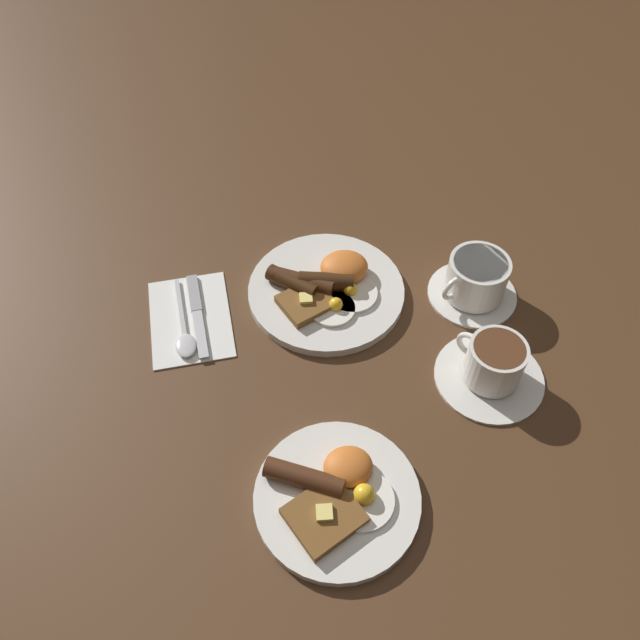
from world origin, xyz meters
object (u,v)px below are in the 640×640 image
object	(u,v)px
breakfast_plate_far	(336,495)
knife	(197,310)
breakfast_plate_near	(326,288)
spoon	(185,337)
teacup_near	(475,280)
teacup_far	(492,366)

from	to	relation	value
breakfast_plate_far	knife	size ratio (longest dim) A/B	1.24
breakfast_plate_near	spoon	size ratio (longest dim) A/B	1.55
breakfast_plate_near	breakfast_plate_far	bearing A→B (deg)	81.03
breakfast_plate_far	teacup_near	bearing A→B (deg)	-133.88
teacup_far	knife	xyz separation A→B (m)	(0.41, -0.20, -0.02)
breakfast_plate_near	teacup_near	xyz separation A→B (m)	(-0.23, 0.05, 0.02)
spoon	teacup_near	bearing A→B (deg)	87.28
breakfast_plate_near	teacup_near	world-z (taller)	teacup_near
teacup_far	knife	bearing A→B (deg)	-26.31
teacup_far	spoon	world-z (taller)	teacup_far
spoon	breakfast_plate_far	bearing A→B (deg)	27.56
breakfast_plate_far	teacup_near	xyz separation A→B (m)	(-0.28, -0.30, 0.02)
breakfast_plate_near	teacup_far	xyz separation A→B (m)	(-0.20, 0.20, 0.02)
teacup_near	spoon	distance (m)	0.46
breakfast_plate_near	spoon	bearing A→B (deg)	12.69
teacup_near	spoon	xyz separation A→B (m)	(0.46, 0.00, -0.03)
breakfast_plate_near	teacup_far	world-z (taller)	teacup_far
teacup_far	knife	size ratio (longest dim) A/B	0.93
breakfast_plate_near	breakfast_plate_far	xyz separation A→B (m)	(0.05, 0.34, -0.00)
teacup_far	spoon	size ratio (longest dim) A/B	0.98
breakfast_plate_near	knife	xyz separation A→B (m)	(0.21, 0.00, -0.01)
breakfast_plate_far	teacup_far	world-z (taller)	teacup_far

